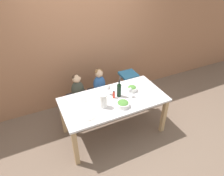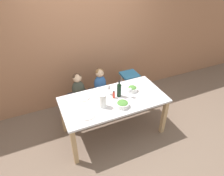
% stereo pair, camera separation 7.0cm
% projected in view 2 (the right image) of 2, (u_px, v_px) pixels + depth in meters
% --- Properties ---
extents(ground_plane, '(14.00, 14.00, 0.00)m').
position_uv_depth(ground_plane, '(113.00, 131.00, 3.75)').
color(ground_plane, '#705B4C').
extents(wall_back, '(10.00, 0.06, 2.70)m').
position_uv_depth(wall_back, '(88.00, 41.00, 3.90)').
color(wall_back, '#9E6B4C').
rests_on(wall_back, ground_plane).
extents(dining_table, '(1.75, 0.87, 0.76)m').
position_uv_depth(dining_table, '(114.00, 103.00, 3.38)').
color(dining_table, silver).
rests_on(dining_table, ground_plane).
extents(chair_far_left, '(0.40, 0.39, 0.46)m').
position_uv_depth(chair_far_left, '(80.00, 99.00, 3.92)').
color(chair_far_left, silver).
rests_on(chair_far_left, ground_plane).
extents(chair_far_center, '(0.40, 0.39, 0.46)m').
position_uv_depth(chair_far_center, '(101.00, 94.00, 4.07)').
color(chair_far_center, silver).
rests_on(chair_far_center, ground_plane).
extents(chair_right_highchair, '(0.34, 0.33, 0.71)m').
position_uv_depth(chair_right_highchair, '(129.00, 80.00, 4.20)').
color(chair_right_highchair, silver).
rests_on(chair_right_highchair, ground_plane).
extents(person_child_left, '(0.24, 0.18, 0.49)m').
position_uv_depth(person_child_left, '(78.00, 85.00, 3.74)').
color(person_child_left, '#3D4238').
rests_on(person_child_left, chair_far_left).
extents(person_child_center, '(0.24, 0.18, 0.49)m').
position_uv_depth(person_child_center, '(100.00, 80.00, 3.89)').
color(person_child_center, '#3366B2').
rests_on(person_child_center, chair_far_center).
extents(wine_bottle, '(0.07, 0.07, 0.32)m').
position_uv_depth(wine_bottle, '(119.00, 90.00, 3.32)').
color(wine_bottle, black).
rests_on(wine_bottle, dining_table).
extents(paper_towel_roll, '(0.11, 0.11, 0.23)m').
position_uv_depth(paper_towel_roll, '(103.00, 101.00, 3.10)').
color(paper_towel_roll, white).
rests_on(paper_towel_roll, dining_table).
extents(wine_glass_near, '(0.06, 0.06, 0.18)m').
position_uv_depth(wine_glass_near, '(130.00, 91.00, 3.31)').
color(wine_glass_near, white).
rests_on(wine_glass_near, dining_table).
extents(wine_glass_far, '(0.06, 0.06, 0.18)m').
position_uv_depth(wine_glass_far, '(108.00, 88.00, 3.38)').
color(wine_glass_far, white).
rests_on(wine_glass_far, dining_table).
extents(salad_bowl_large, '(0.21, 0.21, 0.09)m').
position_uv_depth(salad_bowl_large, '(123.00, 104.00, 3.14)').
color(salad_bowl_large, white).
rests_on(salad_bowl_large, dining_table).
extents(salad_bowl_small, '(0.17, 0.17, 0.09)m').
position_uv_depth(salad_bowl_small, '(132.00, 89.00, 3.50)').
color(salad_bowl_small, white).
rests_on(salad_bowl_small, dining_table).
extents(dinner_plate_front_left, '(0.22, 0.22, 0.01)m').
position_uv_depth(dinner_plate_front_left, '(87.00, 115.00, 2.98)').
color(dinner_plate_front_left, silver).
rests_on(dinner_plate_front_left, dining_table).
extents(dinner_plate_back_left, '(0.22, 0.22, 0.01)m').
position_uv_depth(dinner_plate_back_left, '(83.00, 98.00, 3.35)').
color(dinner_plate_back_left, silver).
rests_on(dinner_plate_back_left, dining_table).
extents(condiment_bottle_hot_sauce, '(0.04, 0.04, 0.14)m').
position_uv_depth(condiment_bottle_hot_sauce, '(114.00, 94.00, 3.32)').
color(condiment_bottle_hot_sauce, red).
rests_on(condiment_bottle_hot_sauce, dining_table).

